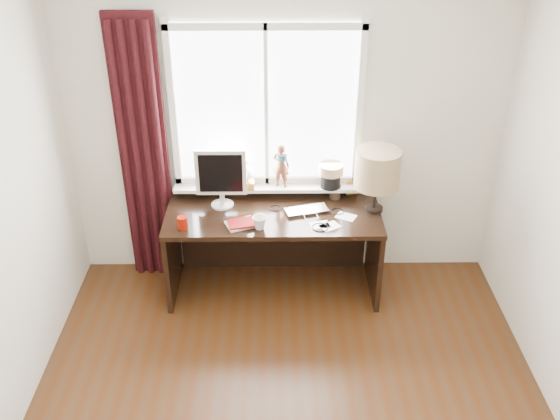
{
  "coord_description": "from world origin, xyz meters",
  "views": [
    {
      "loc": [
        -0.09,
        -2.6,
        3.27
      ],
      "look_at": [
        -0.05,
        1.25,
        1.0
      ],
      "focal_mm": 40.0,
      "sensor_mm": 36.0,
      "label": 1
    }
  ],
  "objects_px": {
    "mug": "(259,222)",
    "desk": "(273,232)",
    "monitor": "(221,175)",
    "red_cup": "(183,223)",
    "table_lamp": "(377,169)",
    "laptop": "(307,210)"
  },
  "relations": [
    {
      "from": "mug",
      "to": "red_cup",
      "type": "bearing_deg",
      "value": 179.47
    },
    {
      "from": "mug",
      "to": "monitor",
      "type": "height_order",
      "value": "monitor"
    },
    {
      "from": "desk",
      "to": "monitor",
      "type": "bearing_deg",
      "value": 176.78
    },
    {
      "from": "mug",
      "to": "monitor",
      "type": "relative_size",
      "value": 0.22
    },
    {
      "from": "desk",
      "to": "monitor",
      "type": "xyz_separation_m",
      "value": [
        -0.41,
        0.02,
        0.52
      ]
    },
    {
      "from": "laptop",
      "to": "mug",
      "type": "xyz_separation_m",
      "value": [
        -0.37,
        -0.24,
        0.04
      ]
    },
    {
      "from": "table_lamp",
      "to": "laptop",
      "type": "bearing_deg",
      "value": -178.18
    },
    {
      "from": "desk",
      "to": "monitor",
      "type": "relative_size",
      "value": 3.47
    },
    {
      "from": "red_cup",
      "to": "table_lamp",
      "type": "height_order",
      "value": "table_lamp"
    },
    {
      "from": "red_cup",
      "to": "table_lamp",
      "type": "bearing_deg",
      "value": 9.75
    },
    {
      "from": "red_cup",
      "to": "mug",
      "type": "bearing_deg",
      "value": -0.53
    },
    {
      "from": "monitor",
      "to": "table_lamp",
      "type": "bearing_deg",
      "value": -4.12
    },
    {
      "from": "monitor",
      "to": "mug",
      "type": "bearing_deg",
      "value": -48.74
    },
    {
      "from": "red_cup",
      "to": "desk",
      "type": "bearing_deg",
      "value": 24.99
    },
    {
      "from": "monitor",
      "to": "table_lamp",
      "type": "height_order",
      "value": "table_lamp"
    },
    {
      "from": "laptop",
      "to": "red_cup",
      "type": "bearing_deg",
      "value": 179.11
    },
    {
      "from": "red_cup",
      "to": "monitor",
      "type": "xyz_separation_m",
      "value": [
        0.28,
        0.34,
        0.23
      ]
    },
    {
      "from": "laptop",
      "to": "monitor",
      "type": "bearing_deg",
      "value": 156.3
    },
    {
      "from": "desk",
      "to": "table_lamp",
      "type": "bearing_deg",
      "value": -4.58
    },
    {
      "from": "mug",
      "to": "table_lamp",
      "type": "height_order",
      "value": "table_lamp"
    },
    {
      "from": "desk",
      "to": "mug",
      "type": "bearing_deg",
      "value": -107.73
    },
    {
      "from": "mug",
      "to": "desk",
      "type": "distance_m",
      "value": 0.45
    }
  ]
}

